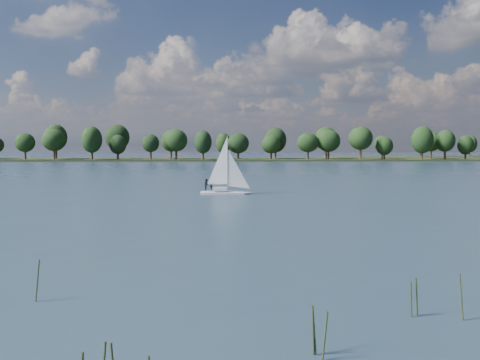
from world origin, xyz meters
name	(u,v)px	position (x,y,z in m)	size (l,w,h in m)	color
ground	(247,173)	(0.00, 100.00, 0.00)	(700.00, 700.00, 0.00)	#233342
far_shore	(238,160)	(0.00, 212.00, 0.00)	(660.00, 40.00, 1.50)	black
sailboat	(223,177)	(-5.43, 45.04, 2.39)	(6.59, 2.22, 8.54)	silver
treeline	(216,142)	(-9.80, 207.84, 8.07)	(562.79, 73.11, 17.75)	black
reeds	(344,310)	(-0.49, -9.79, 0.86)	(63.04, 12.48, 2.00)	#283316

